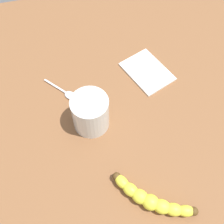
# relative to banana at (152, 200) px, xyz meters

# --- Properties ---
(wooden_tabletop) EXTENTS (1.20, 1.20, 0.03)m
(wooden_tabletop) POSITION_rel_banana_xyz_m (0.17, -0.01, -0.03)
(wooden_tabletop) COLOR brown
(wooden_tabletop) RESTS_ON ground
(banana) EXTENTS (0.14, 0.16, 0.03)m
(banana) POSITION_rel_banana_xyz_m (0.00, 0.00, 0.00)
(banana) COLOR yellow
(banana) RESTS_ON wooden_tabletop
(smoothie_glass) EXTENTS (0.09, 0.09, 0.10)m
(smoothie_glass) POSITION_rel_banana_xyz_m (0.23, 0.08, 0.03)
(smoothie_glass) COLOR silver
(smoothie_glass) RESTS_ON wooden_tabletop
(teaspoon) EXTENTS (0.09, 0.08, 0.01)m
(teaspoon) POSITION_rel_banana_xyz_m (0.33, 0.13, -0.01)
(teaspoon) COLOR silver
(teaspoon) RESTS_ON wooden_tabletop
(folded_napkin) EXTENTS (0.17, 0.14, 0.01)m
(folded_napkin) POSITION_rel_banana_xyz_m (0.35, -0.11, -0.01)
(folded_napkin) COLOR white
(folded_napkin) RESTS_ON wooden_tabletop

